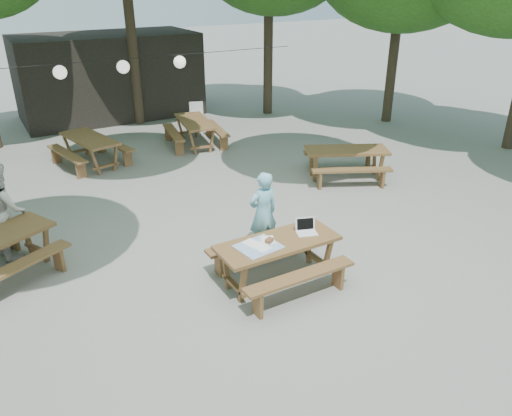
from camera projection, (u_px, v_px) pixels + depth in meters
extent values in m
plane|color=slate|center=(238.00, 240.00, 9.57)|extent=(80.00, 80.00, 0.00)
cube|color=black|center=(109.00, 76.00, 17.43)|extent=(6.00, 3.00, 2.80)
cube|color=brown|center=(278.00, 243.00, 7.99)|extent=(2.00, 0.80, 0.06)
cube|color=brown|center=(300.00, 276.00, 7.60)|extent=(1.90, 0.28, 0.05)
cube|color=brown|center=(257.00, 240.00, 8.62)|extent=(1.90, 0.28, 0.05)
cube|color=brown|center=(277.00, 263.00, 8.15)|extent=(1.70, 0.70, 0.69)
cube|color=brown|center=(16.00, 267.00, 7.84)|extent=(1.82, 1.10, 0.05)
cube|color=brown|center=(347.00, 150.00, 12.18)|extent=(2.15, 1.61, 0.06)
cube|color=brown|center=(352.00, 170.00, 11.71)|extent=(1.82, 1.10, 0.05)
cube|color=brown|center=(340.00, 152.00, 12.88)|extent=(1.82, 1.10, 0.05)
cube|color=brown|center=(346.00, 165.00, 12.34)|extent=(1.83, 1.39, 0.69)
cube|color=brown|center=(89.00, 139.00, 13.05)|extent=(1.21, 2.12, 0.06)
cube|color=brown|center=(113.00, 143.00, 13.56)|extent=(0.68, 1.92, 0.05)
cube|color=brown|center=(67.00, 154.00, 12.76)|extent=(0.68, 1.92, 0.05)
cube|color=brown|center=(91.00, 152.00, 13.20)|extent=(1.05, 1.81, 0.69)
cube|color=brown|center=(195.00, 121.00, 14.57)|extent=(1.13, 2.11, 0.06)
cube|color=brown|center=(216.00, 128.00, 14.89)|extent=(0.60, 1.92, 0.05)
cube|color=brown|center=(173.00, 132.00, 14.48)|extent=(0.60, 1.92, 0.05)
cube|color=brown|center=(195.00, 134.00, 14.73)|extent=(0.98, 1.79, 0.69)
imported|color=#73BAD2|center=(263.00, 213.00, 8.86)|extent=(0.57, 0.38, 1.55)
imported|color=beige|center=(3.00, 210.00, 8.75)|extent=(0.86, 0.99, 1.75)
cube|color=silver|center=(197.00, 119.00, 16.07)|extent=(0.55, 0.55, 0.04)
cube|color=silver|center=(196.00, 109.00, 16.14)|extent=(0.43, 0.17, 0.48)
cube|color=silver|center=(198.00, 125.00, 16.16)|extent=(0.52, 0.52, 0.38)
cube|color=white|center=(307.00, 233.00, 8.20)|extent=(0.39, 0.32, 0.02)
cube|color=white|center=(305.00, 224.00, 8.25)|extent=(0.33, 0.16, 0.23)
cube|color=black|center=(305.00, 224.00, 8.25)|extent=(0.28, 0.13, 0.19)
cube|color=#3A74C6|center=(258.00, 246.00, 7.81)|extent=(0.72, 0.63, 0.01)
cube|color=white|center=(261.00, 247.00, 7.79)|extent=(0.26, 0.33, 0.00)
cube|color=white|center=(268.00, 240.00, 7.99)|extent=(0.31, 0.36, 0.00)
cube|color=white|center=(252.00, 243.00, 7.88)|extent=(0.28, 0.34, 0.00)
cube|color=brown|center=(269.00, 240.00, 7.91)|extent=(0.16, 0.14, 0.06)
cylinder|color=black|center=(148.00, 57.00, 13.39)|extent=(9.00, 0.02, 0.02)
sphere|color=white|center=(60.00, 72.00, 12.44)|extent=(0.34, 0.34, 0.34)
sphere|color=white|center=(123.00, 67.00, 13.16)|extent=(0.34, 0.34, 0.34)
sphere|color=white|center=(180.00, 62.00, 13.89)|extent=(0.34, 0.34, 0.34)
cylinder|color=#2D2319|center=(132.00, 40.00, 15.93)|extent=(0.32, 0.32, 5.41)
cylinder|color=#2D2319|center=(268.00, 37.00, 17.20)|extent=(0.32, 0.32, 5.31)
cylinder|color=#2D2319|center=(394.00, 45.00, 16.26)|extent=(0.32, 0.32, 5.06)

